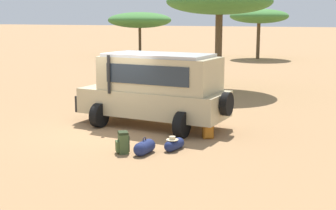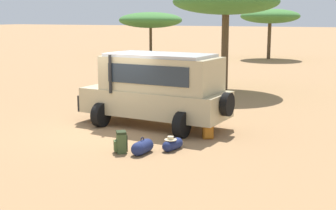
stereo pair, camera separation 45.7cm
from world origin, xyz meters
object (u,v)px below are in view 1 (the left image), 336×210
at_px(duffel_bag_soft_canvas, 145,147).
at_px(acacia_tree_centre_back, 219,2).
at_px(acacia_tree_far_left, 140,20).
at_px(backpack_cluster_center, 208,128).
at_px(backpack_beside_front_wheel, 123,143).
at_px(duffel_bag_low_black_case, 174,144).
at_px(safari_vehicle, 156,88).
at_px(acacia_tree_left_mid, 259,16).

bearing_deg(duffel_bag_soft_canvas, acacia_tree_centre_back, 99.23).
xyz_separation_m(duffel_bag_soft_canvas, acacia_tree_far_left, (-15.70, 28.83, 3.11)).
bearing_deg(backpack_cluster_center, backpack_beside_front_wheel, -121.31).
relative_size(duffel_bag_soft_canvas, acacia_tree_far_left, 0.14).
relative_size(backpack_cluster_center, duffel_bag_low_black_case, 0.85).
bearing_deg(backpack_cluster_center, duffel_bag_low_black_case, -103.43).
bearing_deg(duffel_bag_low_black_case, backpack_beside_front_wheel, -142.46).
bearing_deg(duffel_bag_soft_canvas, safari_vehicle, 110.83).
distance_m(backpack_beside_front_wheel, duffel_bag_soft_canvas, 0.60).
bearing_deg(backpack_beside_front_wheel, backpack_cluster_center, 58.69).
height_order(backpack_beside_front_wheel, duffel_bag_soft_canvas, backpack_beside_front_wheel).
xyz_separation_m(backpack_beside_front_wheel, acacia_tree_left_mid, (-3.93, 29.88, 3.36)).
bearing_deg(backpack_cluster_center, acacia_tree_far_left, 122.12).
height_order(backpack_cluster_center, acacia_tree_centre_back, acacia_tree_centre_back).
distance_m(duffel_bag_low_black_case, duffel_bag_soft_canvas, 0.89).
xyz_separation_m(duffel_bag_low_black_case, acacia_tree_left_mid, (-5.06, 29.01, 3.48)).
bearing_deg(safari_vehicle, acacia_tree_centre_back, 94.76).
bearing_deg(duffel_bag_soft_canvas, backpack_beside_front_wheel, -161.75).
bearing_deg(acacia_tree_centre_back, duffel_bag_soft_canvas, -80.77).
height_order(backpack_cluster_center, duffel_bag_soft_canvas, backpack_cluster_center).
height_order(backpack_cluster_center, acacia_tree_left_mid, acacia_tree_left_mid).
xyz_separation_m(backpack_cluster_center, duffel_bag_soft_canvas, (-0.95, -2.31, -0.14)).
height_order(backpack_beside_front_wheel, acacia_tree_centre_back, acacia_tree_centre_back).
xyz_separation_m(safari_vehicle, acacia_tree_left_mid, (-3.35, 26.67, 2.35)).
distance_m(backpack_cluster_center, acacia_tree_far_left, 31.46).
relative_size(duffel_bag_soft_canvas, acacia_tree_centre_back, 0.16).
bearing_deg(acacia_tree_left_mid, duffel_bag_low_black_case, -80.10).
bearing_deg(duffel_bag_soft_canvas, acacia_tree_far_left, 118.57).
bearing_deg(duffel_bag_soft_canvas, backpack_cluster_center, 67.55).
relative_size(safari_vehicle, duffel_bag_soft_canvas, 6.46).
distance_m(backpack_beside_front_wheel, acacia_tree_left_mid, 30.33).
xyz_separation_m(backpack_cluster_center, acacia_tree_far_left, (-16.65, 26.52, 2.98)).
distance_m(safari_vehicle, backpack_cluster_center, 2.43).
height_order(safari_vehicle, backpack_cluster_center, safari_vehicle).
bearing_deg(backpack_beside_front_wheel, duffel_bag_soft_canvas, 18.25).
height_order(acacia_tree_left_mid, acacia_tree_centre_back, acacia_tree_centre_back).
relative_size(duffel_bag_low_black_case, acacia_tree_centre_back, 0.15).
bearing_deg(duffel_bag_low_black_case, safari_vehicle, 126.21).
xyz_separation_m(backpack_beside_front_wheel, duffel_bag_low_black_case, (1.13, 0.87, -0.13)).
relative_size(backpack_beside_front_wheel, acacia_tree_far_left, 0.10).
bearing_deg(duffel_bag_low_black_case, acacia_tree_centre_back, 102.74).
distance_m(backpack_beside_front_wheel, acacia_tree_far_left, 32.86).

